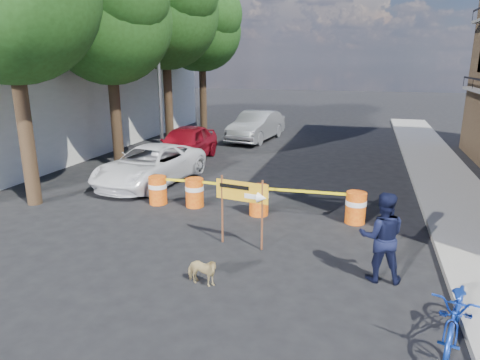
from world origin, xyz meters
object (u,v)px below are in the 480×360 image
Objects in this scene: dog at (202,271)px; sedan_red at (185,144)px; barrel_far_left at (158,190)px; barrel_mid_left at (195,192)px; barrel_mid_right at (259,200)px; barrel_far_right at (356,207)px; detour_sign at (248,198)px; bicycle at (461,287)px; sedan_silver at (256,126)px; pedestrian at (382,237)px; suv_white at (150,165)px.

sedan_red is (-4.78, 10.24, 0.49)m from dog.
barrel_far_left is 1.22m from barrel_mid_left.
sedan_red is (-2.78, 5.71, 0.33)m from barrel_mid_left.
barrel_far_right is at bearing 2.64° from barrel_mid_right.
detour_sign reaches higher than barrel_far_left.
barrel_mid_right is 6.66m from bicycle.
sedan_red is 6.31m from sedan_silver.
barrel_mid_right is 0.47× the size of pedestrian.
barrel_far_left and barrel_far_right have the same top height.
dog is (-4.58, 0.55, -0.69)m from bicycle.
barrel_mid_right is (3.33, -0.08, 0.00)m from barrel_far_left.
sedan_silver is (-3.42, 14.24, -0.45)m from detour_sign.
barrel_mid_left is at bearing 4.07° from barrel_far_left.
barrel_far_left reaches higher than dog.
barrel_far_right is 9.58m from sedan_red.
detour_sign reaches higher than sedan_silver.
barrel_mid_left is 3.54m from detour_sign.
pedestrian reaches higher than detour_sign.
suv_white is at bearing 122.99° from barrel_far_left.
barrel_mid_left is 1.00× the size of barrel_mid_right.
barrel_far_right is 0.18× the size of sedan_silver.
pedestrian is (3.34, -3.07, 0.48)m from barrel_mid_right.
bicycle reaches higher than sedan_silver.
barrel_far_left is 6.09m from barrel_far_right.
barrel_far_right reaches higher than dog.
barrel_mid_right is 7.66m from sedan_red.
barrel_far_left and barrel_mid_left have the same top height.
barrel_far_right is at bearing -84.98° from pedestrian.
sedan_red is at bearing -52.66° from pedestrian.
barrel_mid_left is 0.18× the size of sedan_silver.
bicycle is at bearing -47.57° from barrel_mid_right.
detour_sign is at bearing 164.11° from bicycle.
sedan_silver is (-5.88, 11.81, 0.35)m from barrel_far_right.
bicycle is 0.40× the size of sedan_silver.
bicycle is (4.48, -4.90, 0.52)m from barrel_mid_right.
sedan_silver is at bearing 89.01° from barrel_far_left.
dog is at bearing -71.61° from sedan_silver.
detour_sign is at bearing -3.19° from dog.
suv_white reaches higher than barrel_mid_right.
pedestrian is at bearing -25.34° from barrel_far_left.
barrel_mid_right is (2.11, -0.17, 0.00)m from barrel_mid_left.
bicycle is at bearing 116.75° from pedestrian.
barrel_far_right is 1.23× the size of dog.
barrel_mid_left is 2.11m from barrel_mid_right.
detour_sign is (3.62, -2.38, 0.80)m from barrel_far_left.
suv_white is at bearing 158.29° from bicycle.
barrel_far_right is 0.45× the size of bicycle.
sedan_red is at bearing 105.05° from barrel_far_left.
detour_sign is 0.35× the size of suv_white.
dog is at bearing -170.83° from bicycle.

